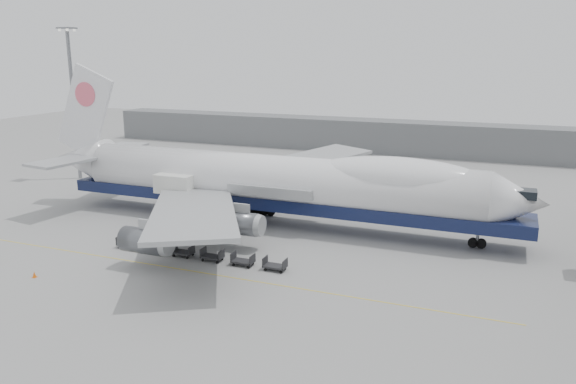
% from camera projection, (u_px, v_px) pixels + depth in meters
% --- Properties ---
extents(ground, '(260.00, 260.00, 0.00)m').
position_uv_depth(ground, '(230.00, 253.00, 61.48)').
color(ground, gray).
rests_on(ground, ground).
extents(apron_line, '(60.00, 0.15, 0.01)m').
position_uv_depth(apron_line, '(202.00, 273.00, 56.07)').
color(apron_line, gold).
rests_on(apron_line, ground).
extents(hangar, '(110.00, 8.00, 7.00)m').
position_uv_depth(hangar, '(334.00, 134.00, 127.29)').
color(hangar, slate).
rests_on(hangar, ground).
extents(floodlight_mast, '(2.40, 2.40, 25.43)m').
position_uv_depth(floodlight_mast, '(73.00, 96.00, 94.81)').
color(floodlight_mast, slate).
rests_on(floodlight_mast, ground).
extents(airliner, '(67.00, 55.30, 19.98)m').
position_uv_depth(airliner, '(278.00, 181.00, 70.69)').
color(airliner, white).
rests_on(airliner, ground).
extents(catering_truck, '(5.48, 3.87, 6.20)m').
position_uv_depth(catering_truck, '(176.00, 195.00, 72.71)').
color(catering_truck, '#181C48').
rests_on(catering_truck, ground).
extents(traffic_cone, '(0.42, 0.42, 0.61)m').
position_uv_depth(traffic_cone, '(34.00, 275.00, 54.85)').
color(traffic_cone, '#E35D0B').
rests_on(traffic_cone, ground).
extents(dolly_0, '(2.30, 1.35, 1.30)m').
position_uv_depth(dolly_0, '(128.00, 243.00, 63.07)').
color(dolly_0, '#2D2D30').
rests_on(dolly_0, ground).
extents(dolly_1, '(2.30, 1.35, 1.30)m').
position_uv_depth(dolly_1, '(155.00, 247.00, 61.77)').
color(dolly_1, '#2D2D30').
rests_on(dolly_1, ground).
extents(dolly_2, '(2.30, 1.35, 1.30)m').
position_uv_depth(dolly_2, '(183.00, 252.00, 60.47)').
color(dolly_2, '#2D2D30').
rests_on(dolly_2, ground).
extents(dolly_3, '(2.30, 1.35, 1.30)m').
position_uv_depth(dolly_3, '(212.00, 256.00, 59.17)').
color(dolly_3, '#2D2D30').
rests_on(dolly_3, ground).
extents(dolly_4, '(2.30, 1.35, 1.30)m').
position_uv_depth(dolly_4, '(243.00, 261.00, 57.87)').
color(dolly_4, '#2D2D30').
rests_on(dolly_4, ground).
extents(dolly_5, '(2.30, 1.35, 1.30)m').
position_uv_depth(dolly_5, '(275.00, 265.00, 56.57)').
color(dolly_5, '#2D2D30').
rests_on(dolly_5, ground).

